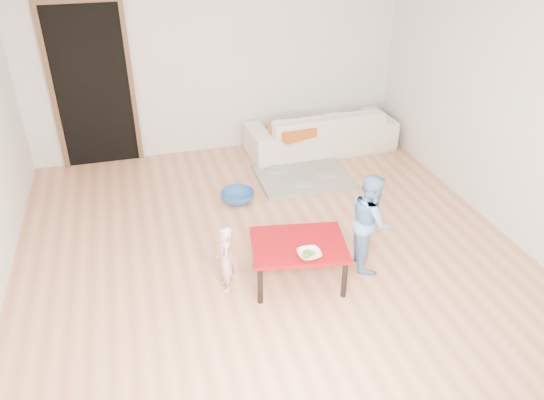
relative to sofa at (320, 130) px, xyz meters
name	(u,v)px	position (x,y,z in m)	size (l,w,h in m)	color
floor	(267,245)	(-1.33, -2.05, -0.30)	(5.00, 5.00, 0.01)	#C27953
back_wall	(217,56)	(-1.33, 0.45, 1.00)	(5.00, 0.02, 2.60)	silver
right_wall	(502,103)	(1.17, -2.05, 1.00)	(0.02, 5.00, 2.60)	silver
doorway	(93,88)	(-2.93, 0.43, 0.73)	(1.02, 0.08, 2.11)	brown
sofa	(320,130)	(0.00, 0.00, 0.00)	(2.04, 0.80, 0.60)	white
cushion	(293,131)	(-0.49, -0.27, 0.16)	(0.49, 0.43, 0.13)	#CD5B16
red_table	(298,262)	(-1.20, -2.69, -0.08)	(0.85, 0.64, 0.43)	maroon
bowl	(309,254)	(-1.17, -2.91, 0.15)	(0.20, 0.20, 0.05)	white
broccoli	(309,254)	(-1.17, -2.91, 0.16)	(0.12, 0.12, 0.06)	#2D5919
child_pink	(225,259)	(-1.86, -2.62, 0.03)	(0.24, 0.16, 0.65)	pink
child_blue	(370,221)	(-0.46, -2.60, 0.19)	(0.47, 0.37, 0.97)	#5D98D9
basin	(238,196)	(-1.43, -1.10, -0.23)	(0.40, 0.40, 0.13)	#295B9D
blanket	(302,176)	(-0.51, -0.75, -0.27)	(1.12, 0.94, 0.06)	#9A9788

